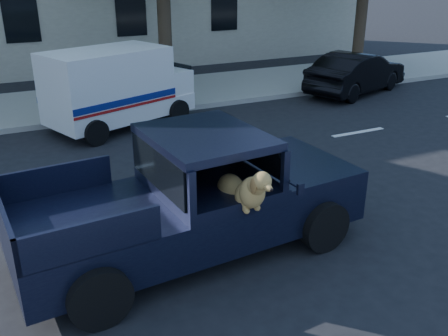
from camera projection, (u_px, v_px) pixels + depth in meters
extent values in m
plane|color=black|center=(60.00, 282.00, 6.86)|extent=(120.00, 120.00, 0.00)
cube|color=gray|center=(9.00, 111.00, 14.50)|extent=(60.00, 4.00, 0.15)
cylinder|color=#332619|center=(165.00, 25.00, 16.02)|extent=(0.44, 0.44, 4.40)
cylinder|color=#332619|center=(361.00, 15.00, 19.22)|extent=(0.44, 0.44, 4.40)
cube|color=black|center=(191.00, 212.00, 7.43)|extent=(5.26, 2.36, 0.65)
cube|color=black|center=(291.00, 164.00, 8.12)|extent=(1.62, 2.08, 0.16)
cube|color=black|center=(205.00, 137.00, 7.11)|extent=(1.67, 2.00, 0.12)
cube|color=black|center=(251.00, 149.00, 7.61)|extent=(0.38, 1.71, 0.56)
cube|color=black|center=(232.00, 206.00, 7.21)|extent=(0.58, 0.58, 0.37)
cube|color=black|center=(300.00, 189.00, 6.68)|extent=(0.10, 0.06, 0.16)
cube|color=silver|center=(121.00, 108.00, 13.26)|extent=(4.12, 2.90, 0.45)
cube|color=silver|center=(107.00, 76.00, 12.68)|extent=(3.44, 2.65, 1.34)
cube|color=silver|center=(163.00, 79.00, 14.04)|extent=(1.33, 1.83, 0.63)
cube|color=navy|center=(128.00, 101.00, 12.32)|extent=(2.86, 1.07, 0.16)
cube|color=#9E0F0F|center=(129.00, 107.00, 12.37)|extent=(2.86, 1.07, 0.06)
imported|color=black|center=(357.00, 73.00, 16.53)|extent=(2.76, 4.38, 1.36)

